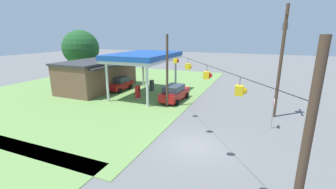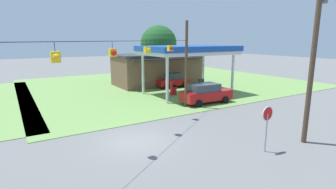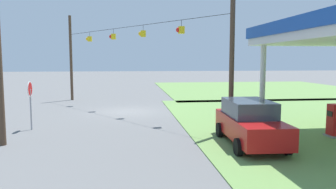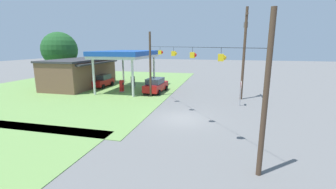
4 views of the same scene
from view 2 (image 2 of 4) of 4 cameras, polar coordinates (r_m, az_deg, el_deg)
ground_plane at (r=15.73m, az=-7.36°, el=-10.09°), size 160.00×160.00×0.00m
grass_verge_station_corner at (r=35.93m, az=-0.10°, el=2.54°), size 36.00×28.00×0.04m
gas_station_canopy at (r=28.15m, az=4.42°, el=9.51°), size 9.68×6.41×5.21m
gas_station_store at (r=34.82m, az=-2.40°, el=5.56°), size 11.11×6.35×4.02m
fuel_pump_near at (r=27.56m, az=1.18°, el=1.17°), size 0.71×0.56×1.55m
fuel_pump_far at (r=29.70m, az=7.20°, el=1.86°), size 0.71×0.56×1.55m
car_at_pumps_front at (r=24.56m, az=8.22°, el=0.27°), size 4.93×2.27×1.88m
car_at_pumps_rear at (r=32.53m, az=0.97°, el=3.18°), size 4.06×2.17×1.81m
stop_sign_roadside at (r=14.60m, az=20.79°, el=-5.00°), size 0.80×0.08×2.50m
utility_pole_main at (r=16.45m, az=29.32°, el=9.14°), size 2.20×0.44×9.84m
signal_span_gantry at (r=14.70m, az=-7.76°, el=4.78°), size 14.72×10.24×7.42m
tree_behind_station at (r=41.86m, az=-2.06°, el=11.04°), size 5.65×5.65×8.08m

